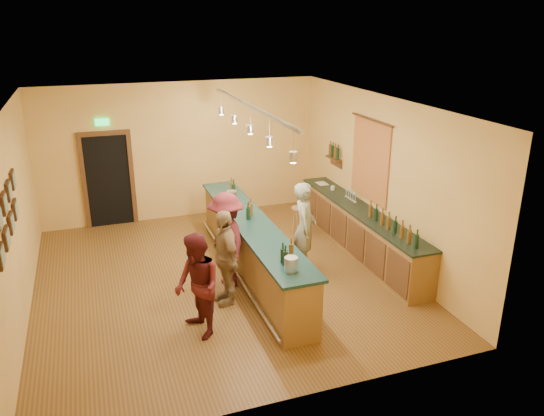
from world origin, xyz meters
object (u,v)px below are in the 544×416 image
object	(u,v)px
customer_a	(197,286)
customer_b	(225,257)
customer_c	(227,240)
bar_stool	(298,214)
tasting_bar	(252,244)
bartender	(305,228)
back_counter	(360,230)

from	to	relation	value
customer_a	customer_b	distance (m)	1.04
customer_a	customer_c	bearing A→B (deg)	137.52
customer_c	bar_stool	size ratio (longest dim) A/B	2.64
tasting_bar	bartender	size ratio (longest dim) A/B	2.91
bartender	customer_c	distance (m)	1.51
customer_a	bar_stool	distance (m)	4.23
customer_b	bar_stool	distance (m)	3.20
customer_a	customer_b	world-z (taller)	customer_b
tasting_bar	bar_stool	bearing A→B (deg)	43.23
bartender	bar_stool	distance (m)	1.76
bartender	bar_stool	size ratio (longest dim) A/B	2.65
back_counter	customer_a	xyz separation A→B (m)	(-3.72, -1.85, 0.33)
customer_a	bar_stool	xyz separation A→B (m)	(2.88, 3.09, -0.30)
bartender	bar_stool	bearing A→B (deg)	5.83
bar_stool	customer_c	bearing A→B (deg)	-140.34
back_counter	bartender	world-z (taller)	bartender
back_counter	tasting_bar	distance (m)	2.36
bartender	customer_b	world-z (taller)	bartender
tasting_bar	customer_b	distance (m)	1.14
customer_b	bartender	bearing A→B (deg)	105.46
tasting_bar	customer_a	size ratio (longest dim) A/B	3.14
bartender	bar_stool	world-z (taller)	bartender
back_counter	bar_stool	xyz separation A→B (m)	(-0.84, 1.24, 0.03)
tasting_bar	customer_b	world-z (taller)	customer_b
bartender	back_counter	bearing A→B (deg)	-49.81
tasting_bar	customer_c	size ratio (longest dim) A/B	2.94
back_counter	tasting_bar	size ratio (longest dim) A/B	0.89
bartender	customer_b	xyz separation A→B (m)	(-1.69, -0.63, -0.05)
tasting_bar	bar_stool	xyz separation A→B (m)	(1.51, 1.42, -0.09)
tasting_bar	bar_stool	distance (m)	2.08
customer_a	customer_b	bearing A→B (deg)	130.27
back_counter	customer_a	world-z (taller)	customer_a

